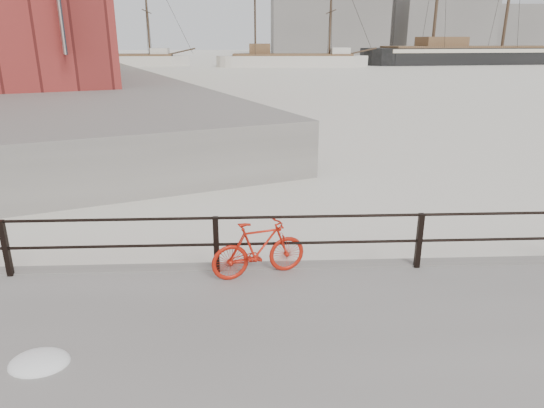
# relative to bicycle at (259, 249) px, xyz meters

# --- Properties ---
(ground) EXTENTS (400.00, 400.00, 0.00)m
(ground) POSITION_rel_bicycle_xyz_m (2.78, 0.34, -0.84)
(ground) COLOR white
(ground) RESTS_ON ground
(far_quay) EXTENTS (78.44, 148.07, 1.80)m
(far_quay) POSITION_rel_bicycle_xyz_m (-37.22, 72.34, 0.06)
(far_quay) COLOR gray
(far_quay) RESTS_ON ground
(guardrail) EXTENTS (28.00, 0.10, 1.00)m
(guardrail) POSITION_rel_bicycle_xyz_m (2.78, 0.19, 0.01)
(guardrail) COLOR black
(guardrail) RESTS_ON promenade
(bicycle) EXTENTS (1.62, 0.72, 0.98)m
(bicycle) POSITION_rel_bicycle_xyz_m (0.00, 0.00, 0.00)
(bicycle) COLOR #B61A0C
(bicycle) RESTS_ON promenade
(barque_black) EXTENTS (59.70, 26.12, 32.84)m
(barque_black) POSITION_rel_bicycle_xyz_m (44.28, 79.75, -0.84)
(barque_black) COLOR black
(barque_black) RESTS_ON ground
(schooner_mid) EXTENTS (25.87, 11.58, 18.68)m
(schooner_mid) POSITION_rel_bicycle_xyz_m (6.77, 71.96, -0.84)
(schooner_mid) COLOR beige
(schooner_mid) RESTS_ON ground
(schooner_left) EXTENTS (26.50, 13.59, 19.38)m
(schooner_left) POSITION_rel_bicycle_xyz_m (-22.16, 76.57, -0.84)
(schooner_left) COLOR beige
(schooner_left) RESTS_ON ground
(workboat_far) EXTENTS (11.51, 11.84, 7.00)m
(workboat_far) POSITION_rel_bicycle_xyz_m (-25.32, 44.68, -0.84)
(workboat_far) COLOR black
(workboat_far) RESTS_ON ground
(industrial_west) EXTENTS (32.00, 18.00, 18.00)m
(industrial_west) POSITION_rel_bicycle_xyz_m (22.78, 140.34, 8.16)
(industrial_west) COLOR gray
(industrial_west) RESTS_ON ground
(industrial_mid) EXTENTS (26.00, 20.00, 24.00)m
(industrial_mid) POSITION_rel_bicycle_xyz_m (57.78, 145.34, 11.16)
(industrial_mid) COLOR gray
(industrial_mid) RESTS_ON ground
(industrial_east) EXTENTS (20.00, 16.00, 14.00)m
(industrial_east) POSITION_rel_bicycle_xyz_m (80.78, 150.34, 6.16)
(industrial_east) COLOR gray
(industrial_east) RESTS_ON ground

